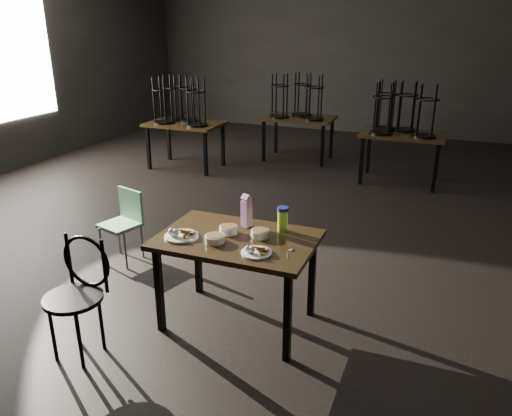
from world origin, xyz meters
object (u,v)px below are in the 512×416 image
at_px(water_bottle, 283,219).
at_px(main_table, 237,247).
at_px(bentwood_chair, 79,287).
at_px(juice_carton, 246,212).
at_px(school_chair, 124,219).

bearing_deg(water_bottle, main_table, -139.27).
distance_m(main_table, bentwood_chair, 1.18).
relative_size(juice_carton, school_chair, 0.37).
xyz_separation_m(juice_carton, bentwood_chair, (-0.89, -0.97, -0.35)).
bearing_deg(school_chair, bentwood_chair, -49.79).
height_order(juice_carton, school_chair, juice_carton).
distance_m(bentwood_chair, school_chair, 1.51).
bearing_deg(juice_carton, main_table, -86.17).
bearing_deg(school_chair, water_bottle, 4.11).
xyz_separation_m(water_bottle, school_chair, (-1.80, 0.40, -0.41)).
height_order(main_table, school_chair, main_table).
xyz_separation_m(juice_carton, school_chair, (-1.50, 0.41, -0.44)).
height_order(main_table, bentwood_chair, bentwood_chair).
bearing_deg(juice_carton, water_bottle, 2.60).
bearing_deg(school_chair, juice_carton, 1.23).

